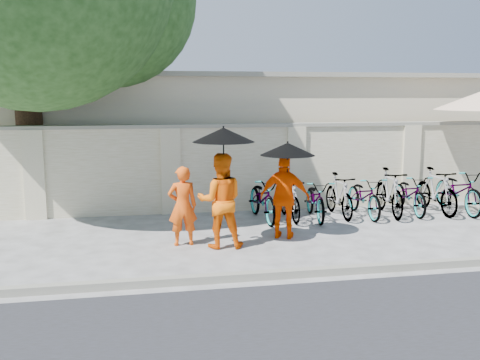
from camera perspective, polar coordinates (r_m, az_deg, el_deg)
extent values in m
plane|color=#AAAAAA|center=(9.81, -0.29, -7.26)|extent=(80.00, 80.00, 0.00)
cube|color=gray|center=(8.20, 1.90, -10.16)|extent=(40.00, 0.16, 0.12)
cube|color=beige|center=(12.87, 1.51, 1.24)|extent=(20.00, 0.30, 2.00)
cube|color=beige|center=(16.71, 2.11, 5.13)|extent=(14.00, 6.00, 3.20)
cylinder|color=#4C311C|center=(13.40, -21.58, 6.07)|extent=(0.60, 0.60, 4.40)
imported|color=#F2530F|center=(9.88, -6.15, -2.77)|extent=(0.56, 0.39, 1.48)
imported|color=#FF6809|center=(9.68, -2.10, -2.21)|extent=(0.91, 0.75, 1.73)
cylinder|color=black|center=(9.50, -1.76, 1.59)|extent=(0.02, 0.02, 1.08)
cone|color=black|center=(9.44, -1.77, 4.85)|extent=(1.11, 1.11, 0.25)
imported|color=#FD4A00|center=(10.32, 4.80, -1.82)|extent=(1.03, 0.76, 1.63)
cylinder|color=black|center=(10.17, 5.06, 1.00)|extent=(0.02, 0.02, 0.83)
cone|color=black|center=(10.12, 5.10, 3.32)|extent=(1.04, 1.04, 0.24)
cylinder|color=gray|center=(14.16, 24.26, -2.72)|extent=(0.55, 0.55, 0.11)
imported|color=gray|center=(11.81, 2.47, -1.99)|extent=(0.76, 1.90, 0.98)
imported|color=gray|center=(11.90, 5.32, -2.01)|extent=(0.45, 1.58, 0.95)
imported|color=gray|center=(12.04, 8.09, -2.05)|extent=(0.79, 1.78, 0.90)
imported|color=gray|center=(12.35, 10.51, -1.63)|extent=(0.47, 1.65, 0.99)
imported|color=gray|center=(12.54, 13.11, -1.69)|extent=(0.62, 1.77, 0.93)
imported|color=gray|center=(12.74, 15.64, -1.28)|extent=(0.73, 1.85, 1.08)
imported|color=gray|center=(13.14, 17.69, -1.39)|extent=(0.77, 1.82, 0.93)
imported|color=gray|center=(13.32, 20.18, -1.10)|extent=(0.53, 1.77, 1.06)
imported|color=gray|center=(13.64, 22.30, -1.04)|extent=(0.75, 2.00, 1.04)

